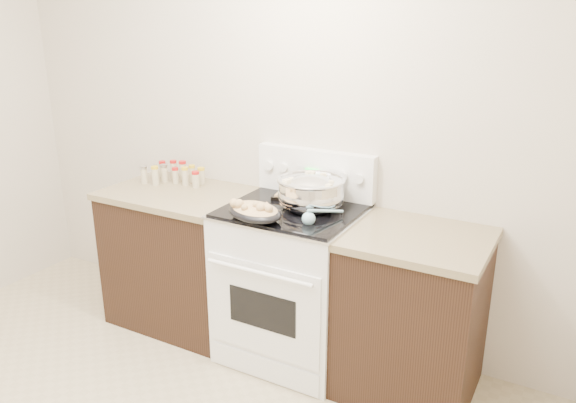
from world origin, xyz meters
The scene contains 10 objects.
room_shell centered at (0.00, 0.00, 1.70)m, with size 4.10×3.60×2.75m.
counter_left centered at (-0.48, 1.43, 0.46)m, with size 0.93×0.67×0.92m.
counter_right centered at (1.08, 1.43, 0.46)m, with size 0.73×0.67×0.92m.
kitchen_range centered at (0.35, 1.42, 0.49)m, with size 0.78×0.73×1.22m.
mixing_bowl centered at (0.44, 1.48, 1.03)m, with size 0.39×0.39×0.23m.
roasting_pan centered at (0.25, 1.17, 0.99)m, with size 0.41×0.35×0.11m.
baking_sheet centered at (0.31, 1.63, 0.96)m, with size 0.39×0.30×0.06m.
wooden_spoon centered at (0.22, 1.28, 0.95)m, with size 0.20×0.18×0.04m.
blue_ladle centered at (0.55, 1.26, 0.97)m, with size 0.15×0.24×0.09m.
spice_jars centered at (-0.63, 1.56, 0.98)m, with size 0.41×0.23×0.13m.
Camera 1 is at (1.79, -1.22, 2.00)m, focal length 35.00 mm.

